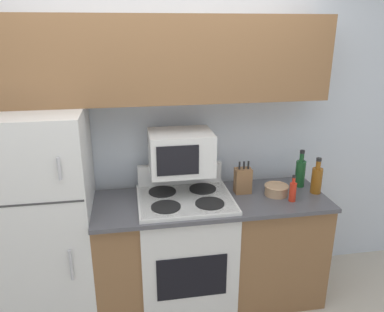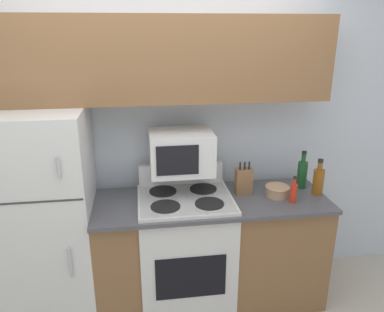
{
  "view_description": "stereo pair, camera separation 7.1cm",
  "coord_description": "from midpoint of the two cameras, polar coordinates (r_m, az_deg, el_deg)",
  "views": [
    {
      "loc": [
        -0.21,
        -2.17,
        2.09
      ],
      "look_at": [
        0.21,
        0.26,
        1.24
      ],
      "focal_mm": 35.0,
      "sensor_mm": 36.0,
      "label": 1
    },
    {
      "loc": [
        -0.14,
        -2.18,
        2.09
      ],
      "look_at": [
        0.21,
        0.26,
        1.24
      ],
      "focal_mm": 35.0,
      "sensor_mm": 36.0,
      "label": 2
    }
  ],
  "objects": [
    {
      "name": "upper_cabinets",
      "position": [
        2.67,
        -4.59,
        14.49
      ],
      "size": [
        2.44,
        0.33,
        0.59
      ],
      "color": "brown",
      "rests_on": "refrigerator"
    },
    {
      "name": "microwave",
      "position": [
        2.71,
        -0.92,
        0.61
      ],
      "size": [
        0.45,
        0.36,
        0.3
      ],
      "color": "silver",
      "rests_on": "stove"
    },
    {
      "name": "bottle_wine_green",
      "position": [
        3.06,
        17.07,
        -2.55
      ],
      "size": [
        0.08,
        0.08,
        0.3
      ],
      "color": "#194C23",
      "rests_on": "lower_cabinets"
    },
    {
      "name": "bowl",
      "position": [
        2.89,
        13.55,
        -5.16
      ],
      "size": [
        0.18,
        0.18,
        0.08
      ],
      "color": "tan",
      "rests_on": "lower_cabinets"
    },
    {
      "name": "stove",
      "position": [
        2.95,
        -0.28,
        -14.08
      ],
      "size": [
        0.69,
        0.6,
        1.07
      ],
      "color": "silver",
      "rests_on": "ground_plane"
    },
    {
      "name": "bottle_hot_sauce",
      "position": [
        2.8,
        15.91,
        -5.33
      ],
      "size": [
        0.05,
        0.05,
        0.2
      ],
      "color": "red",
      "rests_on": "lower_cabinets"
    },
    {
      "name": "bottle_whiskey",
      "position": [
        2.98,
        19.34,
        -3.57
      ],
      "size": [
        0.08,
        0.08,
        0.28
      ],
      "color": "brown",
      "rests_on": "lower_cabinets"
    },
    {
      "name": "wall_back",
      "position": [
        2.97,
        -4.54,
        3.1
      ],
      "size": [
        8.0,
        0.05,
        2.55
      ],
      "color": "silver",
      "rests_on": "ground_plane"
    },
    {
      "name": "lower_cabinets",
      "position": [
        3.01,
        3.53,
        -14.1
      ],
      "size": [
        1.72,
        0.62,
        0.89
      ],
      "color": "brown",
      "rests_on": "ground_plane"
    },
    {
      "name": "refrigerator",
      "position": [
        2.89,
        -21.23,
        -8.97
      ],
      "size": [
        0.73,
        0.66,
        1.58
      ],
      "color": "silver",
      "rests_on": "ground_plane"
    },
    {
      "name": "knife_block",
      "position": [
        2.86,
        8.58,
        -3.79
      ],
      "size": [
        0.12,
        0.09,
        0.26
      ],
      "color": "brown",
      "rests_on": "lower_cabinets"
    }
  ]
}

